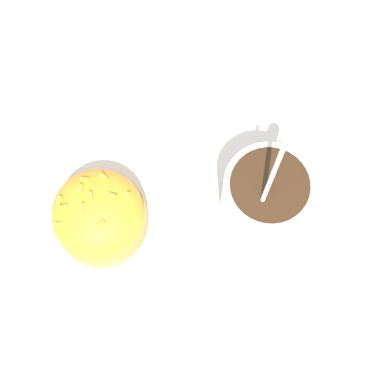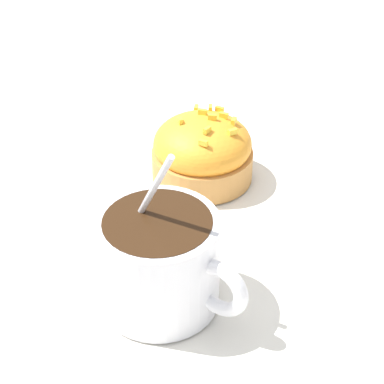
% 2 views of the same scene
% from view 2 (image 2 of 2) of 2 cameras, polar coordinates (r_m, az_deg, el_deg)
% --- Properties ---
extents(ground_plane, '(3.00, 3.00, 0.00)m').
position_cam_2_polar(ground_plane, '(0.48, -0.33, -3.77)').
color(ground_plane, silver).
extents(paper_napkin, '(0.34, 0.33, 0.00)m').
position_cam_2_polar(paper_napkin, '(0.48, -0.33, -3.63)').
color(paper_napkin, white).
rests_on(paper_napkin, ground_plane).
extents(coffee_cup, '(0.08, 0.10, 0.12)m').
position_cam_2_polar(coffee_cup, '(0.40, -2.76, -5.98)').
color(coffee_cup, white).
rests_on(coffee_cup, paper_napkin).
extents(frosted_pastry, '(0.08, 0.08, 0.06)m').
position_cam_2_polar(frosted_pastry, '(0.53, 0.93, 3.65)').
color(frosted_pastry, '#C18442').
rests_on(frosted_pastry, paper_napkin).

